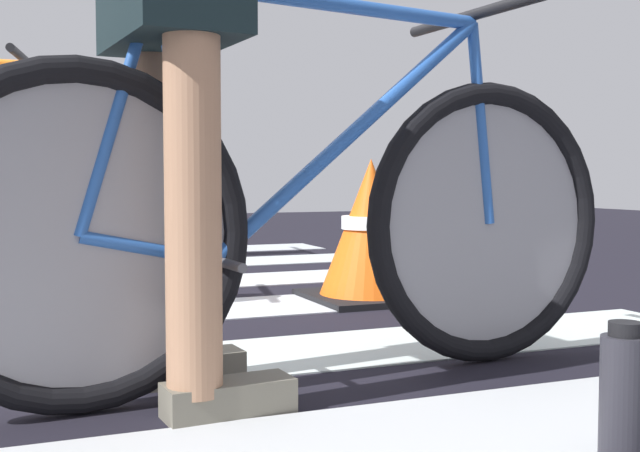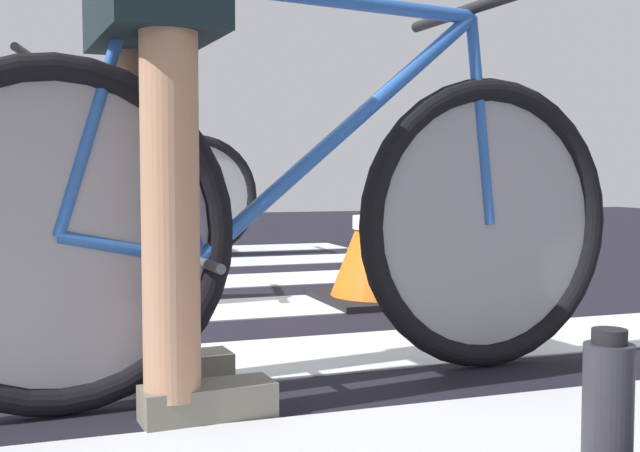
{
  "view_description": "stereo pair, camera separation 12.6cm",
  "coord_description": "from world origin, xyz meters",
  "px_view_note": "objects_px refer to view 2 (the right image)",
  "views": [
    {
      "loc": [
        0.53,
        -3.04,
        0.5
      ],
      "look_at": [
        1.39,
        -0.93,
        0.36
      ],
      "focal_mm": 44.82,
      "sensor_mm": 36.0,
      "label": 1
    },
    {
      "loc": [
        0.65,
        -3.04,
        0.5
      ],
      "look_at": [
        1.39,
        -0.93,
        0.36
      ],
      "focal_mm": 44.82,
      "sensor_mm": 36.0,
      "label": 2
    }
  ],
  "objects_px": {
    "cyclist_1_of_4": "(155,84)",
    "cyclist_4_of_4": "(46,147)",
    "bicycle_1_of_4": "(297,217)",
    "bicycle_4_of_4": "(105,192)",
    "water_bottle": "(608,407)",
    "traffic_cone": "(383,233)"
  },
  "relations": [
    {
      "from": "bicycle_4_of_4",
      "to": "cyclist_4_of_4",
      "type": "distance_m",
      "value": 0.4
    },
    {
      "from": "bicycle_1_of_4",
      "to": "bicycle_4_of_4",
      "type": "relative_size",
      "value": 1.0
    },
    {
      "from": "cyclist_4_of_4",
      "to": "water_bottle",
      "type": "bearing_deg",
      "value": -73.8
    },
    {
      "from": "bicycle_4_of_4",
      "to": "cyclist_4_of_4",
      "type": "bearing_deg",
      "value": -180.0
    },
    {
      "from": "cyclist_4_of_4",
      "to": "cyclist_1_of_4",
      "type": "bearing_deg",
      "value": -82.54
    },
    {
      "from": "cyclist_1_of_4",
      "to": "traffic_cone",
      "type": "xyz_separation_m",
      "value": [
        1.0,
        1.12,
        -0.4
      ]
    },
    {
      "from": "bicycle_1_of_4",
      "to": "bicycle_4_of_4",
      "type": "height_order",
      "value": "same"
    },
    {
      "from": "traffic_cone",
      "to": "bicycle_1_of_4",
      "type": "bearing_deg",
      "value": -122.22
    },
    {
      "from": "bicycle_1_of_4",
      "to": "traffic_cone",
      "type": "height_order",
      "value": "bicycle_1_of_4"
    },
    {
      "from": "water_bottle",
      "to": "bicycle_4_of_4",
      "type": "bearing_deg",
      "value": 97.8
    },
    {
      "from": "bicycle_1_of_4",
      "to": "traffic_cone",
      "type": "relative_size",
      "value": 3.18
    },
    {
      "from": "bicycle_4_of_4",
      "to": "traffic_cone",
      "type": "distance_m",
      "value": 2.08
    },
    {
      "from": "cyclist_1_of_4",
      "to": "cyclist_4_of_4",
      "type": "xyz_separation_m",
      "value": [
        -0.2,
        3.02,
        -0.03
      ]
    },
    {
      "from": "bicycle_1_of_4",
      "to": "water_bottle",
      "type": "height_order",
      "value": "bicycle_1_of_4"
    },
    {
      "from": "cyclist_1_of_4",
      "to": "bicycle_4_of_4",
      "type": "xyz_separation_m",
      "value": [
        0.11,
        3.0,
        -0.28
      ]
    },
    {
      "from": "cyclist_1_of_4",
      "to": "water_bottle",
      "type": "xyz_separation_m",
      "value": [
        0.61,
        -0.64,
        -0.55
      ]
    },
    {
      "from": "cyclist_1_of_4",
      "to": "traffic_cone",
      "type": "relative_size",
      "value": 1.88
    },
    {
      "from": "cyclist_1_of_4",
      "to": "bicycle_1_of_4",
      "type": "bearing_deg",
      "value": -0.0
    },
    {
      "from": "bicycle_1_of_4",
      "to": "cyclist_4_of_4",
      "type": "height_order",
      "value": "cyclist_4_of_4"
    },
    {
      "from": "cyclist_1_of_4",
      "to": "traffic_cone",
      "type": "height_order",
      "value": "cyclist_1_of_4"
    },
    {
      "from": "cyclist_1_of_4",
      "to": "water_bottle",
      "type": "relative_size",
      "value": 4.32
    },
    {
      "from": "bicycle_1_of_4",
      "to": "water_bottle",
      "type": "bearing_deg",
      "value": -70.07
    }
  ]
}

